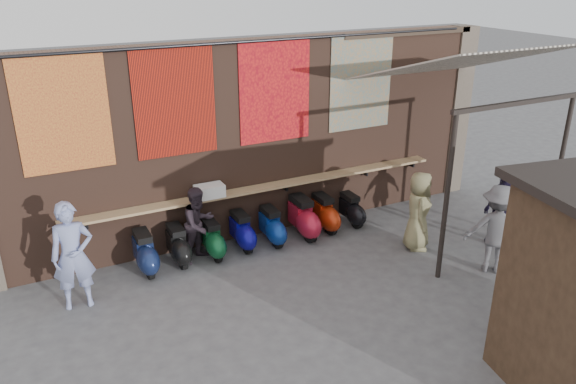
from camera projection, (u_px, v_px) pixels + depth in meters
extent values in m
plane|color=#474749|center=(322.00, 289.00, 9.89)|extent=(70.00, 70.00, 0.00)
cube|color=brown|center=(257.00, 140.00, 11.36)|extent=(10.00, 0.40, 4.00)
cube|color=#4C4238|center=(454.00, 111.00, 13.53)|extent=(0.50, 0.50, 4.00)
cube|color=#9E7A51|center=(266.00, 187.00, 11.39)|extent=(8.00, 0.32, 0.05)
cube|color=white|center=(209.00, 191.00, 10.81)|extent=(0.56, 0.33, 0.24)
cube|color=maroon|center=(63.00, 114.00, 9.30)|extent=(1.50, 0.02, 2.00)
cube|color=red|center=(175.00, 102.00, 10.09)|extent=(1.50, 0.02, 2.00)
cube|color=red|center=(275.00, 92.00, 10.92)|extent=(1.50, 0.02, 2.00)
cube|color=teal|center=(361.00, 82.00, 11.76)|extent=(1.50, 0.02, 2.00)
cylinder|color=black|center=(260.00, 41.00, 10.42)|extent=(9.50, 0.06, 0.06)
imported|color=#8590C2|center=(73.00, 256.00, 9.08)|extent=(0.71, 0.50, 1.86)
imported|color=#332832|center=(199.00, 224.00, 10.61)|extent=(0.89, 0.82, 1.48)
imported|color=black|center=(503.00, 206.00, 11.18)|extent=(0.98, 0.42, 1.67)
imported|color=#5D5C61|center=(496.00, 229.00, 10.17)|extent=(1.22, 1.21, 1.69)
imported|color=olive|center=(418.00, 211.00, 11.03)|extent=(0.85, 0.94, 1.61)
cube|color=#473321|center=(568.00, 283.00, 8.11)|extent=(2.14, 0.47, 0.06)
cube|color=beige|center=(461.00, 63.00, 10.75)|extent=(3.20, 3.28, 0.97)
cube|color=#33261C|center=(410.00, 33.00, 11.91)|extent=(3.30, 0.08, 0.12)
cube|color=black|center=(519.00, 103.00, 9.68)|extent=(3.00, 0.08, 0.08)
cylinder|color=black|center=(447.00, 199.00, 9.68)|extent=(0.09, 0.09, 3.10)
cylinder|color=black|center=(559.00, 173.00, 10.85)|extent=(0.09, 0.09, 3.10)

